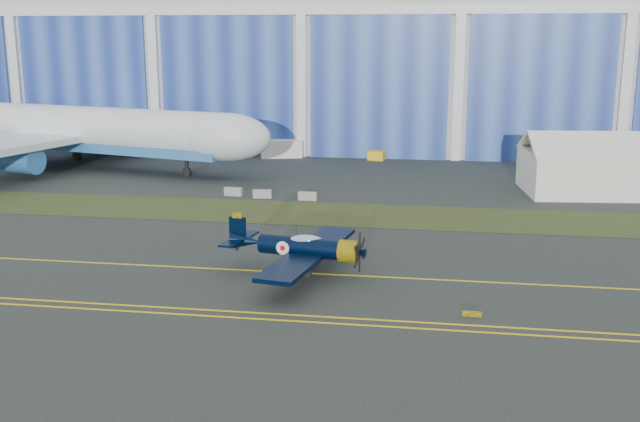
% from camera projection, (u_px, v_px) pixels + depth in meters
% --- Properties ---
extents(ground, '(260.00, 260.00, 0.00)m').
position_uv_depth(ground, '(194.00, 249.00, 61.55)').
color(ground, '#2C3431').
rests_on(ground, ground).
extents(grass_median, '(260.00, 10.00, 0.02)m').
position_uv_depth(grass_median, '(239.00, 210.00, 75.00)').
color(grass_median, '#475128').
rests_on(grass_median, ground).
extents(hangar, '(220.00, 45.70, 30.00)m').
position_uv_depth(hangar, '(326.00, 49.00, 127.17)').
color(hangar, silver).
rests_on(hangar, ground).
extents(taxiway_centreline, '(200.00, 0.20, 0.02)m').
position_uv_depth(taxiway_centreline, '(173.00, 267.00, 56.73)').
color(taxiway_centreline, yellow).
rests_on(taxiway_centreline, ground).
extents(edge_line_near, '(80.00, 0.20, 0.02)m').
position_uv_depth(edge_line_near, '(122.00, 311.00, 47.60)').
color(edge_line_near, yellow).
rests_on(edge_line_near, ground).
extents(edge_line_far, '(80.00, 0.20, 0.02)m').
position_uv_depth(edge_line_far, '(128.00, 305.00, 48.56)').
color(edge_line_far, yellow).
rests_on(edge_line_far, ground).
extents(guard_board_right, '(1.20, 0.15, 0.35)m').
position_uv_depth(guard_board_right, '(472.00, 314.00, 46.60)').
color(guard_board_right, yellow).
rests_on(guard_board_right, ground).
extents(warbird, '(14.13, 16.12, 4.24)m').
position_uv_depth(warbird, '(301.00, 247.00, 54.40)').
color(warbird, black).
rests_on(warbird, ground).
extents(jetliner, '(78.40, 71.23, 23.11)m').
position_uv_depth(jetliner, '(65.00, 79.00, 98.02)').
color(jetliner, silver).
rests_on(jetliner, ground).
extents(tent, '(15.93, 12.36, 6.93)m').
position_uv_depth(tent, '(594.00, 162.00, 82.86)').
color(tent, white).
rests_on(tent, ground).
extents(shipping_container, '(6.28, 3.88, 2.54)m').
position_uv_depth(shipping_container, '(281.00, 149.00, 107.70)').
color(shipping_container, silver).
rests_on(shipping_container, ground).
extents(tug, '(2.49, 1.83, 1.32)m').
position_uv_depth(tug, '(376.00, 156.00, 105.47)').
color(tug, yellow).
rests_on(tug, ground).
extents(barrier_a, '(2.06, 0.83, 0.90)m').
position_uv_depth(barrier_a, '(233.00, 192.00, 81.94)').
color(barrier_a, gray).
rests_on(barrier_a, ground).
extents(barrier_b, '(2.06, 0.84, 0.90)m').
position_uv_depth(barrier_b, '(262.00, 194.00, 80.78)').
color(barrier_b, '#988E97').
rests_on(barrier_b, ground).
extents(barrier_c, '(2.03, 0.73, 0.90)m').
position_uv_depth(barrier_c, '(308.00, 196.00, 79.65)').
color(barrier_c, gray).
rests_on(barrier_c, ground).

